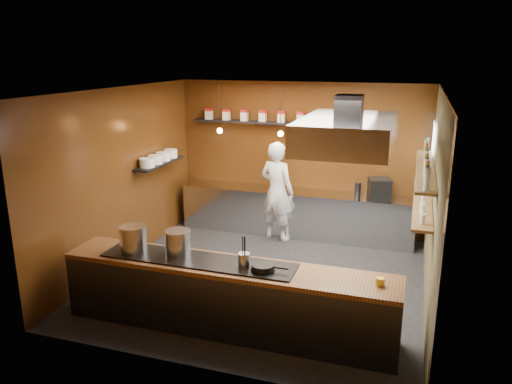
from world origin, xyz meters
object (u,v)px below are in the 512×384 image
at_px(chef, 277,191).
at_px(stockpot_large, 133,238).
at_px(extractor_hood, 348,132).
at_px(stockpot_small, 178,242).
at_px(espresso_machine, 379,189).

bearing_deg(chef, stockpot_large, 90.16).
bearing_deg(extractor_hood, stockpot_large, -155.63).
height_order(stockpot_large, stockpot_small, stockpot_large).
relative_size(extractor_hood, stockpot_large, 5.53).
height_order(stockpot_small, chef, chef).
bearing_deg(stockpot_small, espresso_machine, 57.31).
relative_size(extractor_hood, chef, 1.03).
relative_size(extractor_hood, espresso_machine, 5.14).
bearing_deg(espresso_machine, extractor_hood, -111.96).
distance_m(extractor_hood, espresso_machine, 2.90).
xyz_separation_m(espresso_machine, chef, (-1.89, -0.29, -0.13)).
distance_m(espresso_machine, chef, 1.92).
height_order(extractor_hood, stockpot_small, extractor_hood).
distance_m(extractor_hood, stockpot_large, 3.22).
bearing_deg(espresso_machine, chef, 173.72).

